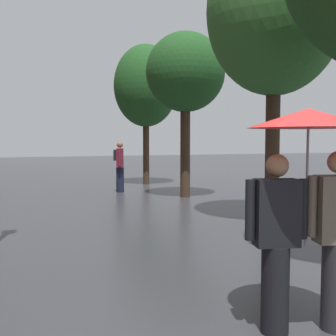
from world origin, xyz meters
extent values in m
cylinder|color=#473323|center=(3.18, 5.03, 1.58)|extent=(0.31, 0.31, 3.17)
ellipsoid|color=#387533|center=(3.18, 5.03, 4.49)|extent=(2.89, 2.89, 3.53)
cylinder|color=#473323|center=(2.87, 9.24, 1.46)|extent=(0.30, 0.30, 2.92)
ellipsoid|color=#235623|center=(2.87, 9.24, 3.82)|extent=(2.40, 2.40, 2.41)
cylinder|color=#473323|center=(2.83, 13.18, 1.33)|extent=(0.25, 0.25, 2.67)
ellipsoid|color=#235623|center=(2.83, 13.18, 3.86)|extent=(2.50, 2.50, 3.20)
cylinder|color=black|center=(0.18, 0.48, 0.41)|extent=(0.26, 0.26, 0.82)
cube|color=black|center=(0.18, 0.48, 1.13)|extent=(0.44, 0.31, 0.62)
sphere|color=#9E7051|center=(0.18, 0.48, 1.57)|extent=(0.21, 0.21, 0.21)
cylinder|color=black|center=(-0.06, 0.54, 1.16)|extent=(0.09, 0.09, 0.56)
cylinder|color=black|center=(0.42, 0.42, 1.16)|extent=(0.09, 0.09, 0.56)
cylinder|color=#2D2D33|center=(0.75, 0.34, 0.42)|extent=(0.26, 0.26, 0.84)
cylinder|color=#665B4C|center=(0.51, 0.40, 1.19)|extent=(0.09, 0.09, 0.57)
cylinder|color=#9E9EA3|center=(0.47, 0.43, 1.37)|extent=(0.02, 0.02, 1.13)
cone|color=red|center=(0.47, 0.43, 2.00)|extent=(1.12, 1.12, 0.18)
cylinder|color=#1E233D|center=(1.26, 11.07, 0.42)|extent=(0.26, 0.26, 0.84)
cube|color=maroon|center=(1.26, 11.07, 1.16)|extent=(0.33, 0.45, 0.63)
sphere|color=#9E7051|center=(1.26, 11.07, 1.60)|extent=(0.21, 0.21, 0.21)
cylinder|color=maroon|center=(1.33, 11.31, 1.19)|extent=(0.09, 0.09, 0.57)
cylinder|color=maroon|center=(1.19, 10.83, 1.19)|extent=(0.09, 0.09, 0.57)
cube|color=black|center=(1.12, 11.11, 1.25)|extent=(0.21, 0.29, 0.36)
camera|label=1|loc=(-2.07, -2.78, 1.82)|focal=45.18mm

